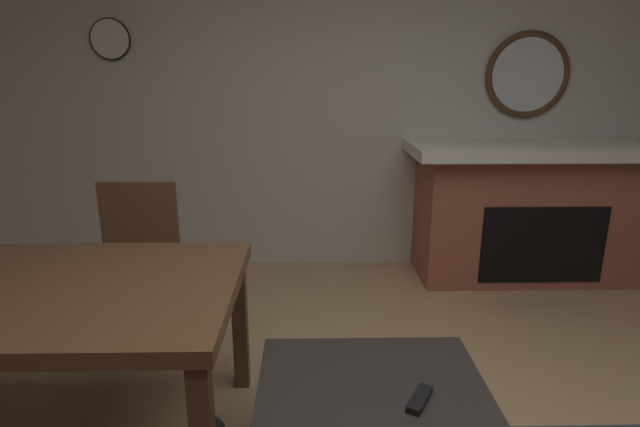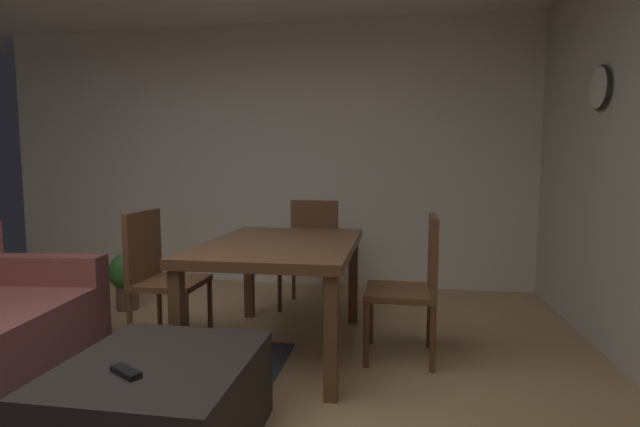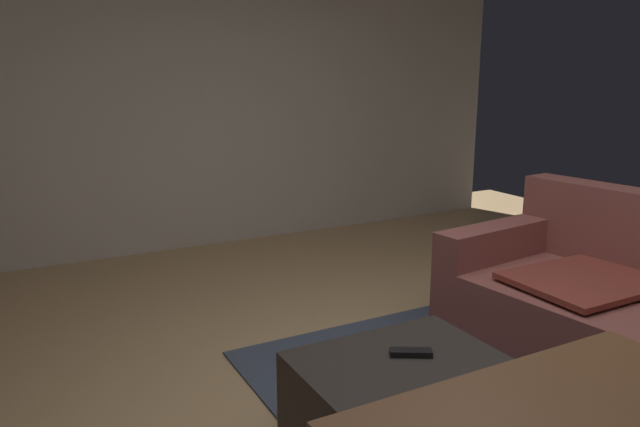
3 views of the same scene
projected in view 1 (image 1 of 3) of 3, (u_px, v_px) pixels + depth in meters
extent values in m
cube|color=beige|center=(360.00, 96.00, 3.86)|extent=(6.90, 0.12, 2.70)
cube|color=#9E5642|center=(527.00, 216.00, 3.77)|extent=(1.61, 0.60, 0.95)
cube|color=black|center=(541.00, 243.00, 3.56)|extent=(0.89, 0.10, 0.56)
cube|color=white|center=(538.00, 149.00, 3.58)|extent=(1.85, 0.76, 0.08)
torus|color=#4C331E|center=(528.00, 75.00, 3.75)|extent=(0.64, 0.05, 0.64)
cylinder|color=silver|center=(528.00, 75.00, 3.75)|extent=(0.55, 0.01, 0.55)
cube|color=black|center=(420.00, 399.00, 1.73)|extent=(0.12, 0.16, 0.02)
cube|color=brown|center=(53.00, 292.00, 1.91)|extent=(1.41, 0.98, 0.06)
cube|color=brown|center=(240.00, 323.00, 2.43)|extent=(0.07, 0.07, 0.68)
cube|color=brown|center=(132.00, 278.00, 2.74)|extent=(0.45, 0.45, 0.04)
cube|color=brown|center=(140.00, 223.00, 2.86)|extent=(0.44, 0.05, 0.48)
cylinder|color=brown|center=(160.00, 333.00, 2.61)|extent=(0.04, 0.04, 0.41)
cylinder|color=brown|center=(84.00, 333.00, 2.61)|extent=(0.04, 0.04, 0.41)
cylinder|color=brown|center=(181.00, 300.00, 2.99)|extent=(0.04, 0.04, 0.41)
cylinder|color=brown|center=(114.00, 300.00, 2.99)|extent=(0.04, 0.04, 0.41)
cylinder|color=silver|center=(110.00, 39.00, 3.63)|extent=(0.27, 0.03, 0.27)
torus|color=black|center=(110.00, 39.00, 3.63)|extent=(0.30, 0.02, 0.30)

